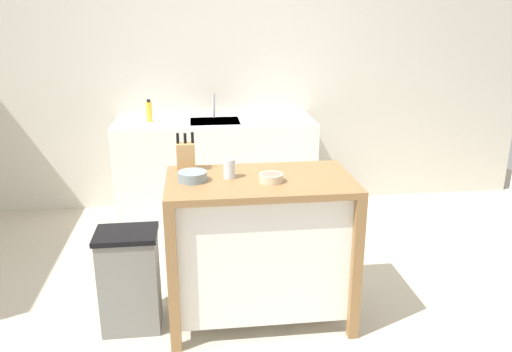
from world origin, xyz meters
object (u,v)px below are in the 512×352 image
object	(u,v)px
bowl_ceramic_small	(271,178)
bowl_stoneware_deep	(192,176)
kitchen_island	(260,242)
bottle_spray_cleaner	(149,111)
sink_faucet	(214,106)
drinking_cup	(229,168)
trash_bin	(130,280)
knife_block	(186,156)

from	to	relation	value
bowl_ceramic_small	bowl_stoneware_deep	distance (m)	0.45
kitchen_island	bowl_ceramic_small	distance (m)	0.44
bottle_spray_cleaner	sink_faucet	bearing A→B (deg)	12.19
bowl_stoneware_deep	drinking_cup	distance (m)	0.22
sink_faucet	bottle_spray_cleaner	bearing A→B (deg)	-167.81
bowl_stoneware_deep	trash_bin	bearing A→B (deg)	-176.65
bowl_ceramic_small	trash_bin	bearing A→B (deg)	176.85
drinking_cup	sink_faucet	world-z (taller)	sink_faucet
knife_block	trash_bin	bearing A→B (deg)	-146.62
kitchen_island	bottle_spray_cleaner	size ratio (longest dim) A/B	5.48
kitchen_island	bowl_stoneware_deep	bearing A→B (deg)	179.67
kitchen_island	sink_faucet	size ratio (longest dim) A/B	4.98
bowl_ceramic_small	drinking_cup	bearing A→B (deg)	156.59
sink_faucet	bowl_stoneware_deep	bearing A→B (deg)	-96.19
kitchen_island	trash_bin	xyz separation A→B (m)	(-0.79, -0.02, -0.20)
bowl_ceramic_small	drinking_cup	size ratio (longest dim) A/B	1.21
kitchen_island	bowl_stoneware_deep	world-z (taller)	bowl_stoneware_deep
kitchen_island	bottle_spray_cleaner	world-z (taller)	bottle_spray_cleaner
bowl_stoneware_deep	trash_bin	world-z (taller)	bowl_stoneware_deep
trash_bin	drinking_cup	bearing A→B (deg)	5.04
knife_block	sink_faucet	size ratio (longest dim) A/B	1.07
trash_bin	bottle_spray_cleaner	size ratio (longest dim) A/B	3.15
kitchen_island	drinking_cup	bearing A→B (deg)	169.47
kitchen_island	knife_block	xyz separation A→B (m)	(-0.43, 0.22, 0.49)
knife_block	bowl_stoneware_deep	size ratio (longest dim) A/B	1.41
kitchen_island	bottle_spray_cleaner	bearing A→B (deg)	113.55
kitchen_island	sink_faucet	bearing A→B (deg)	95.70
knife_block	bowl_stoneware_deep	xyz separation A→B (m)	(0.04, -0.21, -0.06)
sink_faucet	bottle_spray_cleaner	size ratio (longest dim) A/B	1.10
bowl_ceramic_small	kitchen_island	bearing A→B (deg)	129.02
bottle_spray_cleaner	drinking_cup	bearing A→B (deg)	-71.15
sink_faucet	trash_bin	bearing A→B (deg)	-107.51
trash_bin	bottle_spray_cleaner	bearing A→B (deg)	89.27
drinking_cup	kitchen_island	bearing A→B (deg)	-10.53
drinking_cup	sink_faucet	xyz separation A→B (m)	(-0.01, 1.85, 0.04)
kitchen_island	drinking_cup	size ratio (longest dim) A/B	9.60
bowl_ceramic_small	sink_faucet	xyz separation A→B (m)	(-0.24, 1.95, 0.07)
trash_bin	bowl_ceramic_small	bearing A→B (deg)	-3.15
drinking_cup	bottle_spray_cleaner	distance (m)	1.82
bowl_ceramic_small	bowl_stoneware_deep	world-z (taller)	bowl_stoneware_deep
bowl_stoneware_deep	knife_block	bearing A→B (deg)	99.63
bowl_stoneware_deep	drinking_cup	bearing A→B (deg)	8.14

